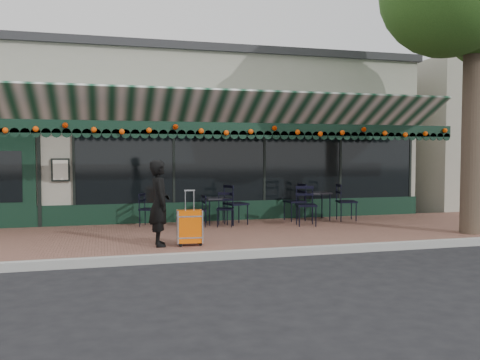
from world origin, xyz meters
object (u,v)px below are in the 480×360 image
object	(u,v)px
chair_a_left	(295,202)
chair_b_right	(236,204)
cafe_table_a	(317,195)
chair_a_right	(346,202)
chair_a_front	(306,206)
woman	(159,203)
chair_b_front	(225,209)
chair_solo	(149,210)
cafe_table_b	(216,200)
suitcase	(190,227)
chair_b_left	(197,211)

from	to	relation	value
chair_a_left	chair_b_right	world-z (taller)	chair_b_right
cafe_table_a	chair_a_right	bearing A→B (deg)	-24.95
chair_a_left	chair_a_front	distance (m)	0.94
chair_a_front	woman	bearing A→B (deg)	-142.64
chair_b_front	chair_solo	world-z (taller)	chair_b_front
cafe_table_b	chair_a_right	distance (m)	3.41
woman	chair_b_right	xyz separation A→B (m)	(2.13, 2.42, -0.31)
cafe_table_a	chair_a_right	size ratio (longest dim) A/B	0.76
suitcase	cafe_table_b	size ratio (longest dim) A/B	1.60
chair_a_front	chair_b_left	distance (m)	2.62
chair_a_front	cafe_table_a	bearing A→B (deg)	64.45
chair_a_right	cafe_table_a	bearing A→B (deg)	75.19
chair_b_left	chair_b_front	size ratio (longest dim) A/B	0.93
cafe_table_a	chair_b_right	world-z (taller)	chair_b_right
chair_b_front	chair_solo	distance (m)	1.82
chair_b_left	chair_b_front	bearing A→B (deg)	75.95
cafe_table_b	chair_b_left	xyz separation A→B (m)	(-0.54, -0.32, -0.21)
chair_a_front	chair_b_left	size ratio (longest dim) A/B	1.28
chair_a_left	chair_b_left	size ratio (longest dim) A/B	1.28
chair_a_left	woman	bearing A→B (deg)	-61.11
cafe_table_a	chair_a_right	world-z (taller)	chair_a_right
woman	cafe_table_a	distance (m)	5.15
chair_a_left	chair_b_right	bearing A→B (deg)	-86.72
chair_b_left	chair_solo	size ratio (longest dim) A/B	0.94
cafe_table_b	chair_b_front	bearing A→B (deg)	-75.63
woman	chair_a_left	distance (m)	4.66
cafe_table_a	woman	bearing A→B (deg)	-148.56
chair_a_front	chair_b_right	world-z (taller)	chair_b_right
chair_b_front	cafe_table_a	bearing A→B (deg)	29.56
chair_a_left	chair_b_front	world-z (taller)	chair_a_left
woman	chair_a_front	size ratio (longest dim) A/B	1.67
chair_b_left	woman	bearing A→B (deg)	-29.39
chair_a_right	chair_solo	distance (m)	5.05
suitcase	chair_solo	size ratio (longest dim) A/B	1.30
cafe_table_b	chair_a_left	distance (m)	2.11
woman	chair_b_right	world-z (taller)	woman
woman	chair_b_front	bearing A→B (deg)	-40.85
chair_a_right	chair_solo	size ratio (longest dim) A/B	1.20
woman	chair_a_left	bearing A→B (deg)	-55.51
cafe_table_b	cafe_table_a	bearing A→B (deg)	1.85
suitcase	chair_a_right	size ratio (longest dim) A/B	1.08
suitcase	chair_b_right	distance (m)	2.99
chair_a_front	chair_b_front	bearing A→B (deg)	-179.45
woman	chair_b_right	size ratio (longest dim) A/B	1.62
chair_a_left	chair_b_left	distance (m)	2.67
chair_a_right	chair_b_right	world-z (taller)	chair_b_right
cafe_table_a	chair_b_left	bearing A→B (deg)	-172.94
cafe_table_a	chair_b_front	distance (m)	2.67
suitcase	chair_b_front	xyz separation A→B (m)	(1.23, 2.27, 0.06)
chair_b_left	cafe_table_b	bearing A→B (deg)	117.62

